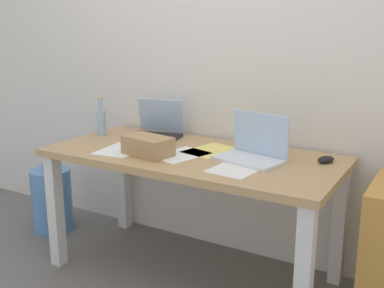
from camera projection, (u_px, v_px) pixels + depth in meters
ground_plane at (192, 272)px, 2.70m from camera, size 8.00×8.00×0.00m
back_wall at (229, 43)px, 2.75m from camera, size 5.20×0.08×2.60m
desk at (192, 170)px, 2.55m from camera, size 1.61×0.75×0.72m
laptop_left at (157, 129)px, 2.87m from camera, size 0.35×0.32×0.23m
laptop_right at (253, 150)px, 2.37m from camera, size 0.37×0.28×0.24m
beer_bottle at (101, 121)px, 2.92m from camera, size 0.06×0.06×0.24m
computer_mouse at (326, 159)px, 2.33m from camera, size 0.10×0.12×0.03m
cardboard_box at (148, 146)px, 2.46m from camera, size 0.29×0.20×0.10m
paper_sheet_near_back at (211, 150)px, 2.57m from camera, size 0.27×0.33×0.00m
paper_sheet_center at (180, 155)px, 2.48m from camera, size 0.28×0.34×0.00m
paper_sheet_front_left at (122, 150)px, 2.58m from camera, size 0.24×0.32×0.00m
paper_sheet_front_right at (238, 168)px, 2.24m from camera, size 0.24×0.32×0.00m
water_cooler_jug at (52, 199)px, 3.22m from camera, size 0.28×0.28×0.49m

